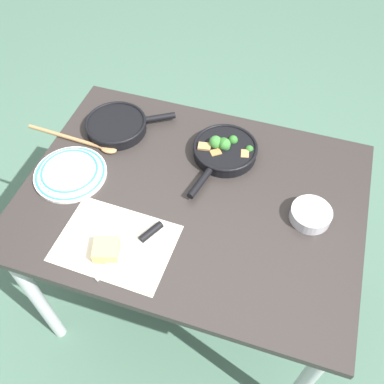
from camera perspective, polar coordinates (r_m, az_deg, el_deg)
ground_plane at (r=2.11m, az=-0.00°, el=-13.30°), size 14.00×14.00×0.00m
dining_table_red at (r=1.52m, az=-0.00°, el=-2.65°), size 1.14×0.85×0.78m
skillet_broccoli at (r=1.54m, az=4.29°, el=5.64°), size 0.23×0.36×0.08m
skillet_eggs at (r=1.66m, az=-9.97°, el=8.77°), size 0.32×0.24×0.05m
wooden_spoon at (r=1.64m, az=-14.43°, el=6.55°), size 0.37×0.05×0.02m
parchment_sheet at (r=1.36m, az=-10.14°, el=-6.71°), size 0.36×0.27×0.00m
grater_knife at (r=1.34m, az=-7.08°, el=-6.64°), size 0.15×0.25×0.02m
cheese_block at (r=1.33m, az=-11.34°, el=-7.57°), size 0.09×0.09×0.04m
dinner_plate_stack at (r=1.54m, az=-15.95°, el=2.50°), size 0.25×0.25×0.03m
prep_bowl_steel at (r=1.42m, az=15.54°, el=-2.92°), size 0.13×0.13×0.04m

